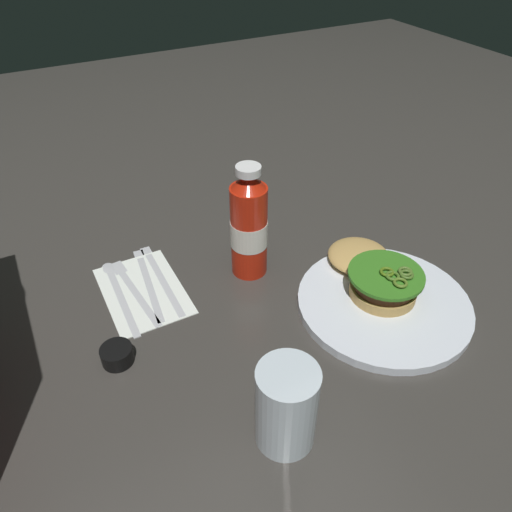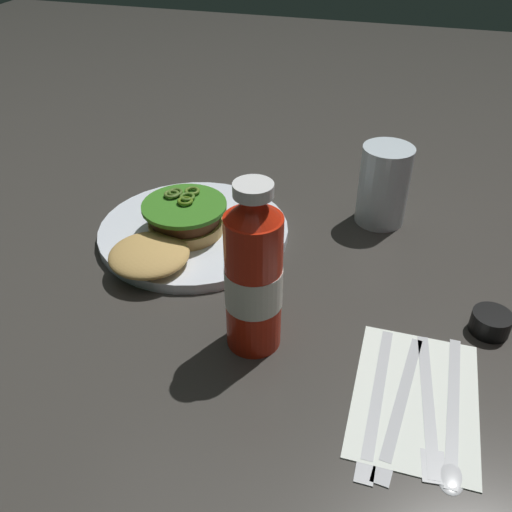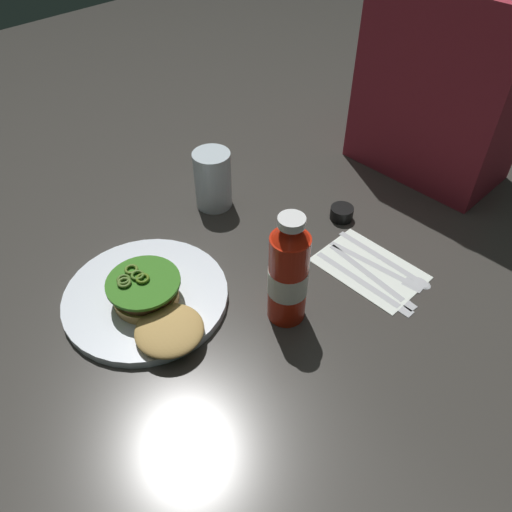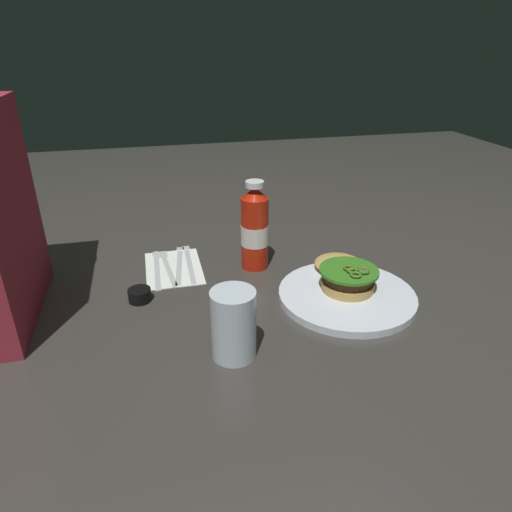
% 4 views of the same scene
% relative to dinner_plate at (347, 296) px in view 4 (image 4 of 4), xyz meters
% --- Properties ---
extents(ground_plane, '(3.00, 3.00, 0.00)m').
position_rel_dinner_plate_xyz_m(ground_plane, '(0.07, 0.16, -0.01)').
color(ground_plane, '#393632').
extents(dinner_plate, '(0.28, 0.28, 0.02)m').
position_rel_dinner_plate_xyz_m(dinner_plate, '(0.00, 0.00, 0.00)').
color(dinner_plate, white).
rests_on(dinner_plate, ground_plane).
extents(burger_sandwich, '(0.20, 0.13, 0.05)m').
position_rel_dinner_plate_xyz_m(burger_sandwich, '(0.05, -0.01, 0.03)').
color(burger_sandwich, tan).
rests_on(burger_sandwich, dinner_plate).
extents(ketchup_bottle, '(0.06, 0.06, 0.21)m').
position_rel_dinner_plate_xyz_m(ketchup_bottle, '(0.19, 0.15, 0.09)').
color(ketchup_bottle, red).
rests_on(ketchup_bottle, ground_plane).
extents(water_glass, '(0.08, 0.08, 0.12)m').
position_rel_dinner_plate_xyz_m(water_glass, '(-0.12, 0.26, 0.05)').
color(water_glass, silver).
rests_on(water_glass, ground_plane).
extents(condiment_cup, '(0.05, 0.05, 0.03)m').
position_rel_dinner_plate_xyz_m(condiment_cup, '(0.09, 0.42, 0.01)').
color(condiment_cup, black).
rests_on(condiment_cup, ground_plane).
extents(napkin, '(0.19, 0.13, 0.00)m').
position_rel_dinner_plate_xyz_m(napkin, '(0.22, 0.34, -0.01)').
color(napkin, white).
rests_on(napkin, ground_plane).
extents(steak_knife, '(0.21, 0.02, 0.00)m').
position_rel_dinner_plate_xyz_m(steak_knife, '(0.25, 0.30, -0.00)').
color(steak_knife, silver).
rests_on(steak_knife, napkin).
extents(butter_knife, '(0.20, 0.04, 0.00)m').
position_rel_dinner_plate_xyz_m(butter_knife, '(0.25, 0.32, -0.00)').
color(butter_knife, silver).
rests_on(butter_knife, napkin).
extents(fork_utensil, '(0.19, 0.04, 0.00)m').
position_rel_dinner_plate_xyz_m(fork_utensil, '(0.24, 0.35, -0.00)').
color(fork_utensil, silver).
rests_on(fork_utensil, napkin).
extents(spoon_utensil, '(0.20, 0.03, 0.00)m').
position_rel_dinner_plate_xyz_m(spoon_utensil, '(0.25, 0.38, -0.00)').
color(spoon_utensil, silver).
rests_on(spoon_utensil, napkin).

